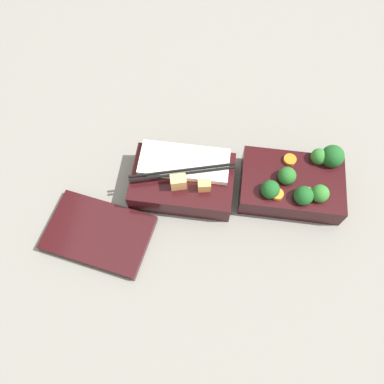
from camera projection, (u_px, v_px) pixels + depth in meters
ground_plane at (230, 184)px, 0.74m from camera, size 3.00×3.00×0.00m
bento_tray_vegetable at (294, 181)px, 0.71m from camera, size 0.19×0.13×0.08m
bento_tray_rice at (183, 179)px, 0.71m from camera, size 0.19×0.12×0.08m
bento_lid at (99, 233)px, 0.69m from camera, size 0.20×0.15×0.02m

